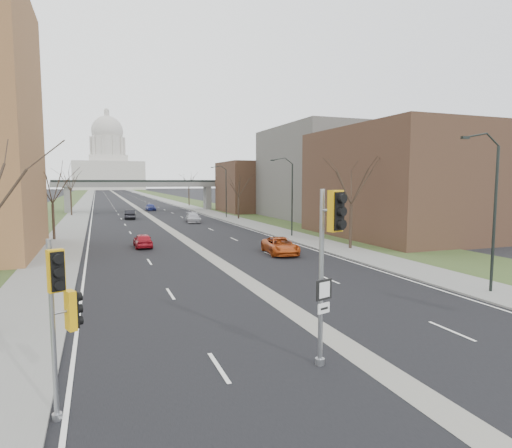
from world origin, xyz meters
TOP-DOWN VIEW (x-y plane):
  - ground at (0.00, 0.00)m, footprint 700.00×700.00m
  - road_surface at (0.00, 150.00)m, footprint 20.00×600.00m
  - median_strip at (0.00, 150.00)m, footprint 1.20×600.00m
  - sidewalk_right at (12.00, 150.00)m, footprint 4.00×600.00m
  - sidewalk_left at (-12.00, 150.00)m, footprint 4.00×600.00m
  - grass_verge_right at (18.00, 150.00)m, footprint 8.00×600.00m
  - grass_verge_left at (-18.00, 150.00)m, footprint 8.00×600.00m
  - commercial_block_near at (24.00, 28.00)m, footprint 16.00×20.00m
  - commercial_block_mid at (28.00, 52.00)m, footprint 18.00×22.00m
  - commercial_block_far at (22.00, 70.00)m, footprint 14.00×14.00m
  - pedestrian_bridge at (0.00, 80.00)m, footprint 34.00×3.00m
  - capitol at (0.00, 320.00)m, footprint 48.00×42.00m
  - streetlight_near at (10.99, 6.00)m, footprint 2.61×0.20m
  - streetlight_mid at (10.99, 32.00)m, footprint 2.61×0.20m
  - streetlight_far at (10.99, 58.00)m, footprint 2.61×0.20m
  - tree_left_b at (-13.00, 38.00)m, footprint 6.75×6.75m
  - tree_left_c at (-13.00, 72.00)m, footprint 7.65×7.65m
  - tree_right_a at (13.00, 22.00)m, footprint 7.20×7.20m
  - tree_right_b at (13.00, 55.00)m, footprint 6.30×6.30m
  - tree_right_c at (13.00, 95.00)m, footprint 7.65×7.65m
  - signal_pole_left at (-9.57, 0.36)m, footprint 0.80×1.09m
  - signal_pole_median at (-1.60, 0.73)m, footprint 0.80×1.00m
  - car_left_near at (-4.71, 29.76)m, footprint 1.58×3.92m
  - car_left_far at (-3.55, 61.54)m, footprint 2.17×4.86m
  - car_right_near at (5.97, 21.90)m, footprint 2.99×5.37m
  - car_right_mid at (4.90, 52.28)m, footprint 2.61×5.20m
  - car_right_far at (2.00, 81.28)m, footprint 1.95×4.46m

SIDE VIEW (x-z plane):
  - ground at x=0.00m, z-range 0.00..0.00m
  - median_strip at x=0.00m, z-range -0.01..0.01m
  - road_surface at x=0.00m, z-range 0.00..0.01m
  - grass_verge_right at x=18.00m, z-range 0.00..0.10m
  - grass_verge_left at x=-18.00m, z-range 0.00..0.10m
  - sidewalk_right at x=12.00m, z-range 0.00..0.12m
  - sidewalk_left at x=-12.00m, z-range 0.00..0.12m
  - car_left_near at x=-4.71m, z-range 0.00..1.33m
  - car_right_near at x=5.97m, z-range 0.00..1.42m
  - car_right_mid at x=4.90m, z-range 0.00..1.45m
  - car_right_far at x=2.00m, z-range 0.00..1.49m
  - car_left_far at x=-3.55m, z-range 0.00..1.55m
  - signal_pole_left at x=-9.57m, z-range 0.74..5.53m
  - signal_pole_median at x=-1.60m, z-range 1.18..7.15m
  - pedestrian_bridge at x=0.00m, z-range 1.62..8.07m
  - commercial_block_far at x=22.00m, z-range 0.00..10.00m
  - tree_right_b at x=13.00m, z-range 1.71..9.93m
  - commercial_block_near at x=24.00m, z-range 0.00..12.00m
  - tree_left_b at x=-13.00m, z-range 1.82..10.63m
  - tree_right_a at x=13.00m, z-range 1.94..11.34m
  - streetlight_near at x=10.99m, z-range 2.60..11.30m
  - streetlight_mid at x=10.99m, z-range 2.60..11.30m
  - streetlight_far at x=10.99m, z-range 2.60..11.30m
  - tree_left_c at x=-13.00m, z-range 2.05..12.04m
  - tree_right_c at x=13.00m, z-range 2.05..12.04m
  - commercial_block_mid at x=28.00m, z-range 0.00..15.00m
  - capitol at x=0.00m, z-range -9.28..46.47m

